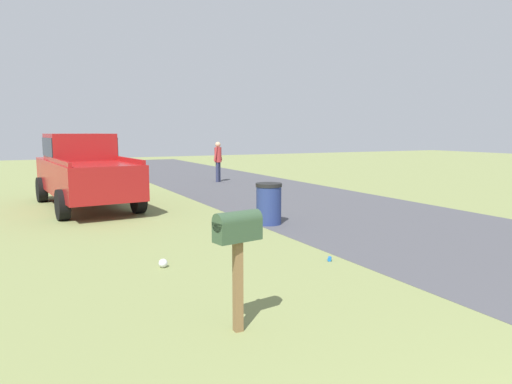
# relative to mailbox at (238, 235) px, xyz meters

# --- Properties ---
(road_asphalt) EXTENTS (60.00, 5.93, 0.01)m
(road_asphalt) POSITION_rel_mailbox_xyz_m (1.52, -5.76, -1.05)
(road_asphalt) COLOR #47474C
(road_asphalt) RESTS_ON ground
(mailbox) EXTENTS (0.29, 0.54, 1.32)m
(mailbox) POSITION_rel_mailbox_xyz_m (0.00, 0.00, 0.00)
(mailbox) COLOR brown
(mailbox) RESTS_ON ground
(pickup_truck) EXTENTS (5.52, 2.53, 2.09)m
(pickup_truck) POSITION_rel_mailbox_xyz_m (9.79, 0.41, 0.05)
(pickup_truck) COLOR maroon
(pickup_truck) RESTS_ON ground
(trash_bin) EXTENTS (0.61, 0.61, 0.96)m
(trash_bin) POSITION_rel_mailbox_xyz_m (5.06, -3.09, -0.57)
(trash_bin) COLOR navy
(trash_bin) RESTS_ON ground
(pedestrian) EXTENTS (0.34, 0.48, 1.72)m
(pedestrian) POSITION_rel_mailbox_xyz_m (14.23, -5.53, -0.06)
(pedestrian) COLOR #2D3351
(pedestrian) RESTS_ON ground
(litter_bag_by_mailbox) EXTENTS (0.14, 0.14, 0.14)m
(litter_bag_by_mailbox) POSITION_rel_mailbox_xyz_m (2.71, 0.08, -0.99)
(litter_bag_by_mailbox) COLOR silver
(litter_bag_by_mailbox) RESTS_ON ground
(litter_can_midfield_b) EXTENTS (0.14, 0.13, 0.07)m
(litter_can_midfield_b) POSITION_rel_mailbox_xyz_m (1.84, -2.52, -1.02)
(litter_can_midfield_b) COLOR blue
(litter_can_midfield_b) RESTS_ON ground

